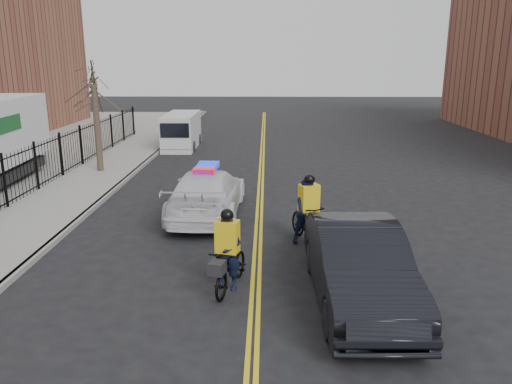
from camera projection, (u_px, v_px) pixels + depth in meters
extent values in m
plane|color=black|center=(257.00, 255.00, 13.81)|extent=(120.00, 120.00, 0.00)
cube|color=gold|center=(259.00, 185.00, 21.53)|extent=(0.10, 60.00, 0.01)
cube|color=gold|center=(263.00, 185.00, 21.53)|extent=(0.10, 60.00, 0.01)
cube|color=gray|center=(88.00, 182.00, 21.67)|extent=(3.00, 60.00, 0.15)
cube|color=gray|center=(123.00, 182.00, 21.64)|extent=(0.20, 60.00, 0.15)
cylinder|color=#3B2E23|center=(97.00, 128.00, 23.06)|extent=(0.28, 0.28, 4.00)
imported|color=white|center=(207.00, 193.00, 17.12)|extent=(2.47, 5.65, 1.62)
cube|color=#0C26CC|center=(206.00, 168.00, 16.89)|extent=(0.73, 1.50, 0.16)
imported|color=black|center=(358.00, 265.00, 10.95)|extent=(2.02, 5.41, 1.77)
cube|color=silver|center=(182.00, 131.00, 30.34)|extent=(1.85, 4.86, 2.06)
cube|color=silver|center=(176.00, 139.00, 28.35)|extent=(1.75, 0.74, 1.07)
cube|color=black|center=(175.00, 130.00, 27.87)|extent=(1.61, 0.11, 0.81)
cylinder|color=black|center=(164.00, 146.00, 29.15)|extent=(0.23, 0.63, 0.63)
cylinder|color=black|center=(193.00, 146.00, 29.13)|extent=(0.23, 0.63, 0.63)
cylinder|color=black|center=(172.00, 139.00, 31.91)|extent=(0.23, 0.63, 0.63)
cylinder|color=black|center=(199.00, 139.00, 31.90)|extent=(0.23, 0.63, 0.63)
cylinder|color=black|center=(20.00, 162.00, 23.89)|extent=(0.11, 0.11, 1.00)
cube|color=#195926|center=(1.00, 126.00, 19.42)|extent=(0.24, 3.62, 0.63)
imported|color=black|center=(228.00, 268.00, 11.69)|extent=(1.18, 2.12, 1.05)
imported|color=black|center=(228.00, 253.00, 11.59)|extent=(0.75, 0.58, 1.80)
cube|color=gold|center=(227.00, 237.00, 11.49)|extent=(0.59, 0.47, 0.76)
sphere|color=black|center=(227.00, 215.00, 11.35)|extent=(0.30, 0.30, 0.30)
cube|color=black|center=(217.00, 268.00, 10.96)|extent=(0.41, 0.44, 0.28)
imported|color=black|center=(308.00, 223.00, 14.58)|extent=(1.33, 2.12, 1.24)
imported|color=black|center=(309.00, 212.00, 14.49)|extent=(1.14, 1.03, 1.91)
cube|color=gold|center=(309.00, 198.00, 14.38)|extent=(0.65, 0.55, 0.80)
sphere|color=black|center=(309.00, 180.00, 14.24)|extent=(0.32, 0.32, 0.32)
cube|color=black|center=(321.00, 222.00, 13.85)|extent=(0.47, 0.50, 0.30)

